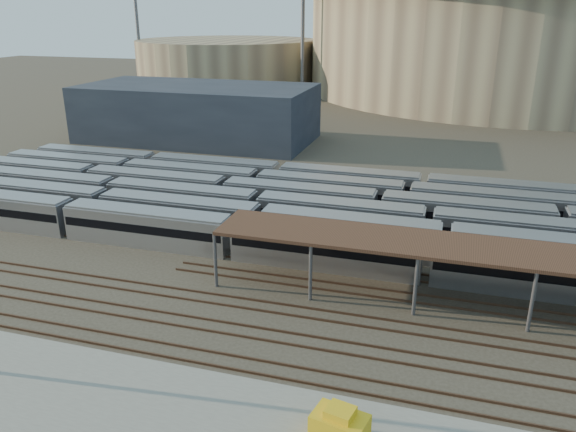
# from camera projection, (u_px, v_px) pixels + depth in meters

# --- Properties ---
(ground) EXTENTS (420.00, 420.00, 0.00)m
(ground) POSITION_uv_depth(u_px,v_px,m) (299.00, 306.00, 46.44)
(ground) COLOR #383026
(ground) RESTS_ON ground
(apron) EXTENTS (50.00, 9.00, 0.20)m
(apron) POSITION_uv_depth(u_px,v_px,m) (155.00, 410.00, 34.28)
(apron) COLOR gray
(apron) RESTS_ON ground
(subway_trains) EXTENTS (131.17, 23.90, 3.60)m
(subway_trains) POSITION_uv_depth(u_px,v_px,m) (359.00, 214.00, 61.97)
(subway_trains) COLOR #B0B0B5
(subway_trains) RESTS_ON ground
(empty_tracks) EXTENTS (170.00, 9.62, 0.18)m
(empty_tracks) POSITION_uv_depth(u_px,v_px,m) (281.00, 337.00, 41.92)
(empty_tracks) COLOR #4C3323
(empty_tracks) RESTS_ON ground
(stadium) EXTENTS (124.00, 124.00, 32.50)m
(stadium) POSITION_uv_depth(u_px,v_px,m) (517.00, 33.00, 159.66)
(stadium) COLOR #9A8A68
(stadium) RESTS_ON ground
(secondary_arena) EXTENTS (56.00, 56.00, 14.00)m
(secondary_arena) POSITION_uv_depth(u_px,v_px,m) (227.00, 63.00, 176.90)
(secondary_arena) COLOR #9A8A68
(secondary_arena) RESTS_ON ground
(service_building) EXTENTS (42.00, 20.00, 10.00)m
(service_building) POSITION_uv_depth(u_px,v_px,m) (197.00, 113.00, 103.52)
(service_building) COLOR #1E232D
(service_building) RESTS_ON ground
(floodlight_0) EXTENTS (4.00, 1.00, 38.40)m
(floodlight_0) POSITION_uv_depth(u_px,v_px,m) (303.00, 18.00, 146.10)
(floodlight_0) COLOR #57565B
(floodlight_0) RESTS_ON ground
(floodlight_1) EXTENTS (4.00, 1.00, 38.40)m
(floodlight_1) POSITION_uv_depth(u_px,v_px,m) (137.00, 17.00, 169.91)
(floodlight_1) COLOR #57565B
(floodlight_1) RESTS_ON ground
(floodlight_3) EXTENTS (4.00, 1.00, 38.40)m
(floodlight_3) POSITION_uv_depth(u_px,v_px,m) (401.00, 16.00, 185.60)
(floodlight_3) COLOR #57565B
(floodlight_3) RESTS_ON ground
(yellow_equipment) EXTENTS (3.37, 2.50, 1.90)m
(yellow_equipment) POSITION_uv_depth(u_px,v_px,m) (340.00, 430.00, 31.20)
(yellow_equipment) COLOR gold
(yellow_equipment) RESTS_ON apron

